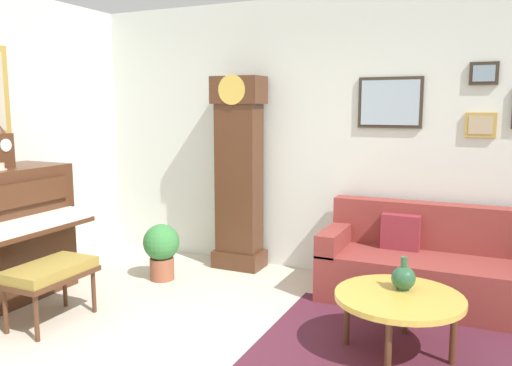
{
  "coord_description": "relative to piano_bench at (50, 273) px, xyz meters",
  "views": [
    {
      "loc": [
        1.63,
        -2.66,
        1.71
      ],
      "look_at": [
        -0.21,
        1.37,
        1.05
      ],
      "focal_mm": 36.02,
      "sensor_mm": 36.0,
      "label": 1
    }
  ],
  "objects": [
    {
      "name": "potted_plant",
      "position": [
        0.2,
        1.23,
        -0.08
      ],
      "size": [
        0.36,
        0.36,
        0.56
      ],
      "color": "#935138",
      "rests_on": "ground_plane"
    },
    {
      "name": "mantel_clock",
      "position": [
        -0.76,
        0.25,
        0.95
      ],
      "size": [
        0.13,
        0.18,
        0.38
      ],
      "color": "#4C2B19",
      "rests_on": "piano"
    },
    {
      "name": "green_jug",
      "position": [
        2.61,
        0.72,
        0.11
      ],
      "size": [
        0.17,
        0.17,
        0.24
      ],
      "color": "#234C33",
      "rests_on": "coffee_table"
    },
    {
      "name": "wall_back",
      "position": [
        1.49,
        2.19,
        1.0
      ],
      "size": [
        5.3,
        0.13,
        2.8
      ],
      "color": "silver",
      "rests_on": "ground_plane"
    },
    {
      "name": "teacup",
      "position": [
        -0.64,
        0.13,
        0.8
      ],
      "size": [
        0.12,
        0.12,
        0.06
      ],
      "color": "beige",
      "rests_on": "piano"
    },
    {
      "name": "coffee_table",
      "position": [
        2.6,
        0.6,
        -0.01
      ],
      "size": [
        0.88,
        0.88,
        0.43
      ],
      "color": "gold",
      "rests_on": "ground_plane"
    },
    {
      "name": "grandfather_clock",
      "position": [
        0.72,
        1.92,
        0.56
      ],
      "size": [
        0.52,
        0.34,
        2.03
      ],
      "color": "#4C2B19",
      "rests_on": "ground_plane"
    },
    {
      "name": "piano_bench",
      "position": [
        0.0,
        0.0,
        0.0
      ],
      "size": [
        0.42,
        0.7,
        0.48
      ],
      "color": "#4C2B19",
      "rests_on": "ground_plane"
    },
    {
      "name": "couch",
      "position": [
        2.71,
        1.74,
        -0.09
      ],
      "size": [
        1.9,
        0.8,
        0.84
      ],
      "color": "maroon",
      "rests_on": "ground_plane"
    },
    {
      "name": "area_rug",
      "position": [
        2.68,
        0.71,
        -0.4
      ],
      "size": [
        2.1,
        1.5,
        0.01
      ],
      "primitive_type": "cube",
      "color": "#4C1E2D",
      "rests_on": "ground_plane"
    }
  ]
}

